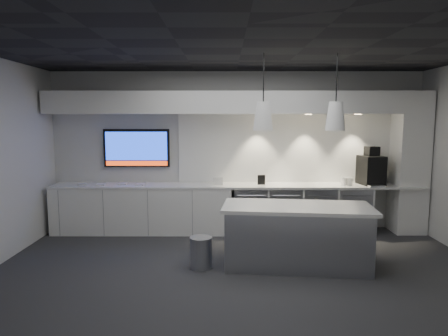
{
  "coord_description": "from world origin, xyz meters",
  "views": [
    {
      "loc": [
        -0.21,
        -5.14,
        2.12
      ],
      "look_at": [
        -0.23,
        1.1,
        1.34
      ],
      "focal_mm": 32.0,
      "sensor_mm": 36.0,
      "label": 1
    }
  ],
  "objects_px": {
    "wall_tv": "(137,148)",
    "bin": "(201,253)",
    "island": "(297,236)",
    "coffee_machine": "(371,169)"
  },
  "relations": [
    {
      "from": "wall_tv",
      "to": "bin",
      "type": "distance_m",
      "value": 2.83
    },
    {
      "from": "island",
      "to": "coffee_machine",
      "type": "height_order",
      "value": "coffee_machine"
    },
    {
      "from": "wall_tv",
      "to": "coffee_machine",
      "type": "xyz_separation_m",
      "value": [
        4.4,
        -0.25,
        -0.37
      ]
    },
    {
      "from": "island",
      "to": "coffee_machine",
      "type": "bearing_deg",
      "value": 52.58
    },
    {
      "from": "island",
      "to": "coffee_machine",
      "type": "distance_m",
      "value": 2.56
    },
    {
      "from": "wall_tv",
      "to": "coffee_machine",
      "type": "distance_m",
      "value": 4.42
    },
    {
      "from": "wall_tv",
      "to": "island",
      "type": "distance_m",
      "value": 3.57
    },
    {
      "from": "island",
      "to": "bin",
      "type": "relative_size",
      "value": 4.86
    },
    {
      "from": "wall_tv",
      "to": "coffee_machine",
      "type": "relative_size",
      "value": 1.77
    },
    {
      "from": "island",
      "to": "bin",
      "type": "xyz_separation_m",
      "value": [
        -1.37,
        -0.08,
        -0.22
      ]
    }
  ]
}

